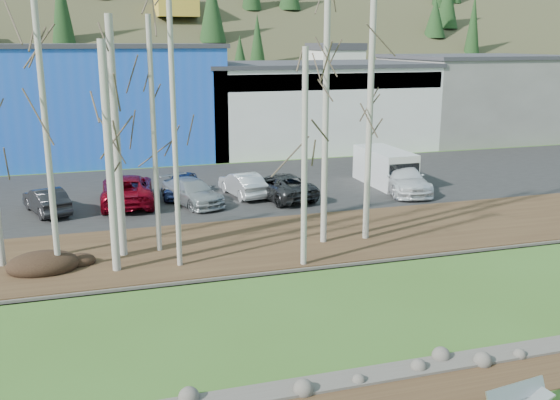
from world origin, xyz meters
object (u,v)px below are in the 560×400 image
object	(u,v)px
car_6	(280,186)
car_1	(46,201)
car_7	(402,179)
van_white	(386,168)
car_2	(127,189)
car_5	(243,184)
car_4	(182,185)
car_3	(192,192)

from	to	relation	value
car_6	car_1	bearing A→B (deg)	-15.04
car_6	car_7	size ratio (longest dim) A/B	0.94
car_7	van_white	distance (m)	1.88
car_2	car_7	world-z (taller)	car_2
car_5	car_7	xyz separation A→B (m)	(8.91, -1.69, 0.10)
car_4	van_white	world-z (taller)	van_white
car_4	car_1	bearing A→B (deg)	-150.67
car_4	van_white	distance (m)	12.09
car_1	car_6	bearing A→B (deg)	158.76
car_6	van_white	size ratio (longest dim) A/B	1.04
car_3	car_4	xyz separation A→B (m)	(-0.28, 1.86, -0.01)
car_3	car_6	world-z (taller)	car_6
car_4	car_5	distance (m)	3.36
car_1	car_6	world-z (taller)	car_6
car_7	van_white	xyz separation A→B (m)	(-0.10, 1.86, 0.28)
car_2	car_6	xyz separation A→B (m)	(8.02, -1.19, -0.08)
car_7	car_2	bearing A→B (deg)	-177.77
car_7	car_4	bearing A→B (deg)	176.92
car_1	car_2	xyz separation A→B (m)	(3.97, 0.72, 0.13)
car_1	van_white	world-z (taller)	van_white
car_4	van_white	bearing A→B (deg)	13.48
car_1	car_5	xyz separation A→B (m)	(10.19, 0.66, 0.01)
car_2	car_4	xyz separation A→B (m)	(2.97, 0.81, -0.13)
car_1	car_2	world-z (taller)	car_2
car_5	car_6	size ratio (longest dim) A/B	0.81
car_4	car_5	bearing A→B (deg)	1.73
car_5	car_6	distance (m)	2.13
car_1	car_7	size ratio (longest dim) A/B	0.74
car_1	car_3	bearing A→B (deg)	158.44
car_3	car_5	size ratio (longest dim) A/B	1.13
car_3	van_white	world-z (taller)	van_white
car_5	car_7	distance (m)	9.07
car_4	car_6	size ratio (longest dim) A/B	0.77
car_2	car_1	bearing A→B (deg)	13.86
van_white	car_1	bearing A→B (deg)	-178.06
car_2	car_4	distance (m)	3.08
car_4	car_5	size ratio (longest dim) A/B	0.95
car_2	car_4	size ratio (longest dim) A/B	1.46
car_1	car_7	bearing A→B (deg)	157.91
car_6	car_7	distance (m)	7.13
car_3	car_7	bearing A→B (deg)	-23.29
car_2	van_white	xyz separation A→B (m)	(15.03, 0.11, 0.27)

